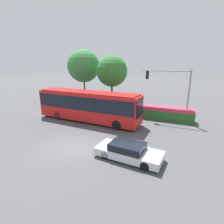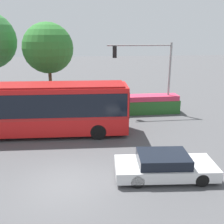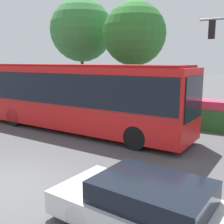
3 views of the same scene
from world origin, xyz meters
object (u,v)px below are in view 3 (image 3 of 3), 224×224
object	(u,v)px
city_bus	(75,94)
street_tree_centre	(134,34)
sedan_foreground	(156,210)
street_tree_left	(82,30)

from	to	relation	value
city_bus	street_tree_centre	distance (m)	6.80
city_bus	street_tree_centre	bearing A→B (deg)	88.91
street_tree_centre	city_bus	bearing A→B (deg)	-93.84
sedan_foreground	street_tree_left	size ratio (longest dim) A/B	0.57
sedan_foreground	street_tree_left	bearing A→B (deg)	136.07
city_bus	sedan_foreground	size ratio (longest dim) A/B	2.57
sedan_foreground	street_tree_left	distance (m)	18.29
city_bus	street_tree_centre	xyz separation A→B (m)	(0.40, 5.89, 3.37)
street_tree_centre	street_tree_left	bearing A→B (deg)	167.13
street_tree_left	street_tree_centre	world-z (taller)	street_tree_left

